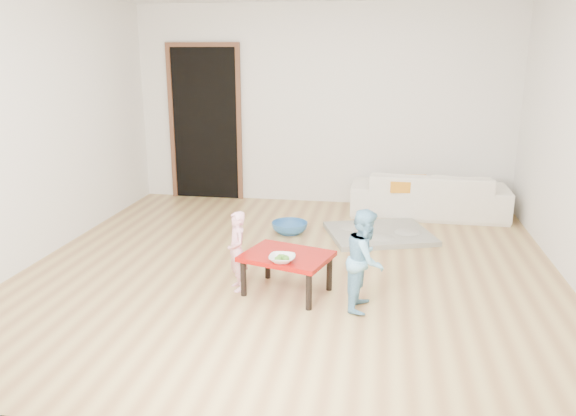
% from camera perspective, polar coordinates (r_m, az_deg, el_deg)
% --- Properties ---
extents(floor, '(5.00, 5.00, 0.01)m').
position_cam_1_polar(floor, '(5.40, 0.36, -6.09)').
color(floor, '#A27545').
rests_on(floor, ground).
extents(back_wall, '(5.00, 0.02, 2.60)m').
position_cam_1_polar(back_wall, '(7.52, 3.49, 10.31)').
color(back_wall, white).
rests_on(back_wall, floor).
extents(left_wall, '(0.02, 5.00, 2.60)m').
position_cam_1_polar(left_wall, '(5.99, -24.18, 7.60)').
color(left_wall, white).
rests_on(left_wall, floor).
extents(doorway, '(1.02, 0.08, 2.11)m').
position_cam_1_polar(doorway, '(7.87, -8.35, 8.40)').
color(doorway, brown).
rests_on(doorway, back_wall).
extents(sofa, '(1.91, 0.77, 0.56)m').
position_cam_1_polar(sofa, '(7.23, 14.09, 1.42)').
color(sofa, white).
rests_on(sofa, floor).
extents(cushion, '(0.56, 0.51, 0.13)m').
position_cam_1_polar(cushion, '(7.04, 12.17, 2.45)').
color(cushion, orange).
rests_on(cushion, sofa).
extents(red_table, '(0.83, 0.71, 0.35)m').
position_cam_1_polar(red_table, '(4.80, -0.11, -6.67)').
color(red_table, '#9B0C08').
rests_on(red_table, floor).
extents(bowl, '(0.21, 0.21, 0.05)m').
position_cam_1_polar(bowl, '(4.56, -0.61, -5.16)').
color(bowl, white).
rests_on(bowl, red_table).
extents(broccoli, '(0.12, 0.12, 0.06)m').
position_cam_1_polar(broccoli, '(4.56, -0.61, -5.14)').
color(broccoli, '#2D5919').
rests_on(broccoli, red_table).
extents(child_pink, '(0.27, 0.30, 0.70)m').
position_cam_1_polar(child_pink, '(4.83, -5.20, -4.38)').
color(child_pink, pink).
rests_on(child_pink, floor).
extents(child_blue, '(0.36, 0.44, 0.82)m').
position_cam_1_polar(child_blue, '(4.49, 7.86, -5.21)').
color(child_blue, '#559AC6').
rests_on(child_blue, floor).
extents(basin, '(0.41, 0.41, 0.13)m').
position_cam_1_polar(basin, '(6.37, 0.16, -2.01)').
color(basin, '#285E9A').
rests_on(basin, floor).
extents(blanket, '(1.32, 1.21, 0.05)m').
position_cam_1_polar(blanket, '(6.37, 9.25, -2.59)').
color(blanket, '#9E9A8B').
rests_on(blanket, floor).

